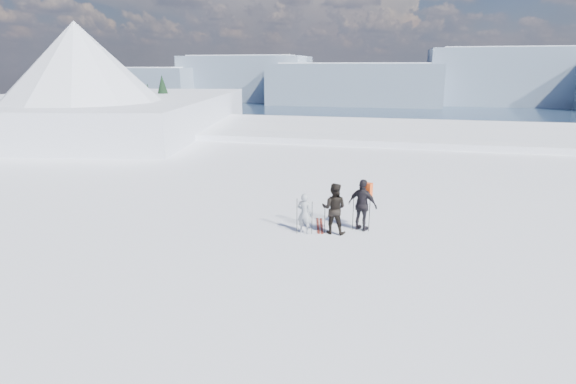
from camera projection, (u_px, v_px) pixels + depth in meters
name	position (u px, v px, depth m)	size (l,w,h in m)	color
lake_basin	(378.00, 201.00, 42.86)	(820.00, 820.00, 71.62)	white
far_mountain_range	(428.00, 80.00, 434.16)	(770.00, 110.00, 53.00)	slate
near_ridge	(124.00, 158.00, 47.37)	(31.37, 35.68, 25.62)	white
skier_grey	(304.00, 213.00, 16.31)	(0.55, 0.36, 1.51)	#949AA1
skier_dark	(334.00, 208.00, 16.25)	(0.92, 0.72, 1.89)	black
skier_pack	(363.00, 205.00, 16.54)	(1.14, 0.48, 1.95)	black
backpack	(367.00, 171.00, 16.40)	(0.42, 0.23, 0.56)	#F64E17
ski_poles	(333.00, 216.00, 16.37)	(2.57, 0.92, 1.34)	black
skis_loose	(320.00, 226.00, 17.21)	(0.56, 1.69, 0.03)	black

